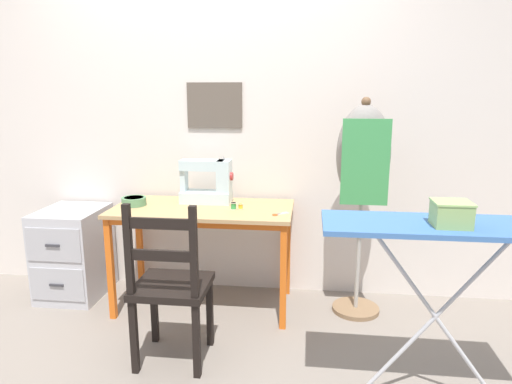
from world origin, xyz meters
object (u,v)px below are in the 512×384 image
fabric_bowl (134,201)px  storage_box (451,214)px  ironing_board (443,234)px  thread_spool_mid_table (241,206)px  scissors (278,214)px  dress_form (363,164)px  sewing_machine (209,183)px  wooden_chair (171,287)px  thread_spool_near_machine (233,206)px  filing_cabinet (74,252)px

fabric_bowl → storage_box: storage_box is taller
ironing_board → thread_spool_mid_table: bearing=141.8°
scissors → thread_spool_mid_table: (-0.26, 0.12, 0.02)m
scissors → thread_spool_mid_table: size_ratio=2.94×
dress_form → thread_spool_mid_table: bearing=-176.0°
sewing_machine → storage_box: sewing_machine is taller
wooden_chair → storage_box: 1.47m
thread_spool_mid_table → ironing_board: size_ratio=0.03×
storage_box → sewing_machine: bearing=142.1°
wooden_chair → storage_box: (1.36, -0.20, 0.51)m
sewing_machine → storage_box: size_ratio=2.23×
thread_spool_mid_table → ironing_board: (1.06, -0.84, 0.11)m
sewing_machine → dress_form: bearing=-5.5°
thread_spool_mid_table → thread_spool_near_machine: bearing=-163.4°
scissors → thread_spool_near_machine: (-0.30, 0.10, 0.02)m
filing_cabinet → scissors: bearing=-7.6°
wooden_chair → storage_box: storage_box is taller
sewing_machine → ironing_board: bearing=-37.1°
storage_box → thread_spool_mid_table: bearing=140.9°
scissors → sewing_machine: bearing=151.8°
filing_cabinet → thread_spool_near_machine: bearing=-4.8°
sewing_machine → fabric_bowl: (-0.50, -0.14, -0.11)m
thread_spool_mid_table → ironing_board: 1.36m
thread_spool_mid_table → dress_form: 0.84m
sewing_machine → fabric_bowl: size_ratio=2.21×
wooden_chair → dress_form: 1.42m
filing_cabinet → sewing_machine: bearing=3.8°
sewing_machine → thread_spool_mid_table: size_ratio=10.16×
scissors → thread_spool_near_machine: size_ratio=2.36×
thread_spool_mid_table → storage_box: storage_box is taller
storage_box → dress_form: bearing=107.1°
scissors → filing_cabinet: bearing=172.4°
ironing_board → storage_box: 0.12m
scissors → wooden_chair: 0.83m
thread_spool_near_machine → storage_box: storage_box is taller
thread_spool_near_machine → wooden_chair: wooden_chair is taller
filing_cabinet → dress_form: 2.17m
wooden_chair → thread_spool_mid_table: bearing=67.2°
thread_spool_near_machine → dress_form: dress_form is taller
fabric_bowl → filing_cabinet: bearing=171.6°
sewing_machine → wooden_chair: (-0.04, -0.83, -0.42)m
wooden_chair → dress_form: (1.07, 0.73, 0.58)m
fabric_bowl → scissors: size_ratio=1.57×
filing_cabinet → ironing_board: 2.55m
thread_spool_near_machine → thread_spool_mid_table: thread_spool_near_machine is taller
scissors → ironing_board: (0.81, -0.72, 0.13)m
thread_spool_mid_table → ironing_board: ironing_board is taller
sewing_machine → scissors: bearing=-28.2°
dress_form → storage_box: dress_form is taller
sewing_machine → scissors: sewing_machine is taller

